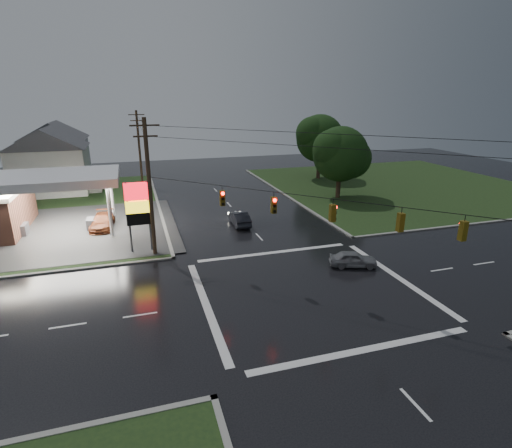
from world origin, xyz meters
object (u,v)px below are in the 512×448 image
object	(u,v)px
car_north	(240,218)
car_crossing	(353,259)
pylon_sign	(138,206)
utility_pole_n	(139,147)
utility_pole_nw	(150,187)
house_far	(56,149)
tree_ne_far	(321,139)
car_pump	(102,221)
house_near	(50,160)
tree_ne_near	(341,154)

from	to	relation	value
car_north	car_crossing	size ratio (longest dim) A/B	1.19
pylon_sign	utility_pole_n	distance (m)	27.56
utility_pole_nw	car_crossing	xyz separation A→B (m)	(14.36, -6.95, -5.11)
house_far	car_north	distance (m)	39.34
utility_pole_nw	car_north	distance (m)	11.47
tree_ne_far	car_north	distance (m)	26.68
house_far	car_pump	bearing A→B (deg)	-75.16
tree_ne_far	house_near	bearing A→B (deg)	176.99
house_near	pylon_sign	bearing A→B (deg)	-67.72
car_pump	house_near	bearing A→B (deg)	116.05
pylon_sign	tree_ne_far	bearing A→B (deg)	40.35
tree_ne_near	car_north	xyz separation A→B (m)	(-14.94, -6.96, -4.86)
utility_pole_nw	tree_ne_near	size ratio (longest dim) A/B	1.22
tree_ne_near	car_pump	distance (m)	28.83
pylon_sign	car_pump	bearing A→B (deg)	115.11
tree_ne_near	pylon_sign	bearing A→B (deg)	-154.99
tree_ne_near	tree_ne_far	distance (m)	12.39
pylon_sign	house_near	bearing A→B (deg)	112.28
house_near	tree_ne_far	xyz separation A→B (m)	(38.10, -2.01, 1.77)
tree_ne_far	car_pump	world-z (taller)	tree_ne_far
house_near	tree_ne_far	world-z (taller)	tree_ne_far
house_near	tree_ne_near	world-z (taller)	tree_ne_near
house_far	utility_pole_n	bearing A→B (deg)	-38.77
house_far	tree_ne_far	xyz separation A→B (m)	(39.10, -14.01, 1.77)
utility_pole_nw	car_pump	size ratio (longest dim) A/B	2.23
house_near	tree_ne_near	size ratio (longest dim) A/B	1.23
tree_ne_near	car_north	distance (m)	17.19
car_pump	utility_pole_nw	bearing A→B (deg)	-57.04
tree_ne_far	car_north	xyz separation A→B (m)	(-17.95, -18.96, -5.48)
pylon_sign	car_crossing	size ratio (longest dim) A/B	1.68
utility_pole_nw	car_crossing	distance (m)	16.75
pylon_sign	house_near	distance (m)	27.56
pylon_sign	car_pump	size ratio (longest dim) A/B	1.22
house_near	utility_pole_nw	bearing A→B (deg)	-66.63
pylon_sign	car_crossing	bearing A→B (deg)	-27.38
house_near	utility_pole_n	bearing A→B (deg)	9.91
utility_pole_nw	utility_pole_n	world-z (taller)	utility_pole_nw
pylon_sign	utility_pole_n	size ratio (longest dim) A/B	0.57
pylon_sign	house_far	bearing A→B (deg)	106.98
utility_pole_nw	tree_ne_near	xyz separation A→B (m)	(23.64, 12.49, -0.16)
house_far	car_north	size ratio (longest dim) A/B	2.60
car_crossing	house_far	bearing A→B (deg)	49.64
utility_pole_nw	car_pump	world-z (taller)	utility_pole_nw
car_north	car_crossing	xyz separation A→B (m)	(5.66, -12.49, -0.09)
utility_pole_n	tree_ne_far	distance (m)	26.96
pylon_sign	utility_pole_nw	size ratio (longest dim) A/B	0.55
tree_ne_far	car_pump	bearing A→B (deg)	-152.72
utility_pole_nw	car_crossing	size ratio (longest dim) A/B	3.07
pylon_sign	utility_pole_nw	world-z (taller)	utility_pole_nw
car_crossing	car_pump	distance (m)	24.33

